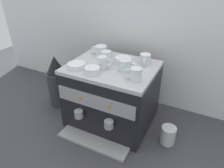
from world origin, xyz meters
name	(u,v)px	position (x,y,z in m)	size (l,w,h in m)	color
ground_plane	(112,118)	(0.00, 0.00, 0.00)	(4.00, 4.00, 0.00)	#38383D
tiled_backsplash_wall	(133,43)	(0.00, 0.37, 0.48)	(2.80, 0.03, 0.97)	silver
espresso_machine	(112,95)	(0.00, 0.00, 0.22)	(0.57, 0.56, 0.44)	black
ceramic_cup_0	(101,51)	(-0.15, 0.12, 0.48)	(0.12, 0.08, 0.07)	silver
ceramic_cup_1	(145,59)	(0.18, 0.12, 0.47)	(0.07, 0.11, 0.07)	silver
ceramic_cup_2	(106,56)	(-0.08, 0.07, 0.47)	(0.07, 0.10, 0.06)	silver
ceramic_cup_3	(126,65)	(0.11, -0.03, 0.48)	(0.12, 0.08, 0.07)	silver
ceramic_cup_4	(135,74)	(0.20, -0.11, 0.48)	(0.11, 0.07, 0.08)	silver
ceramic_cup_5	(103,63)	(-0.03, -0.06, 0.48)	(0.10, 0.06, 0.08)	silver
ceramic_bowl_0	(123,61)	(0.05, 0.06, 0.46)	(0.10, 0.10, 0.04)	white
ceramic_bowl_1	(92,70)	(-0.06, -0.15, 0.46)	(0.09, 0.09, 0.04)	white
ceramic_bowl_2	(76,66)	(-0.19, -0.13, 0.45)	(0.11, 0.11, 0.03)	white
coffee_grinder	(58,82)	(-0.48, -0.01, 0.20)	(0.16, 0.16, 0.42)	#333338
milk_pitcher	(168,135)	(0.43, -0.05, 0.06)	(0.09, 0.09, 0.12)	#B7B7BC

